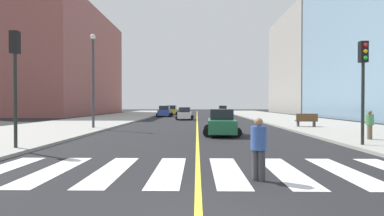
% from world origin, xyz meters
% --- Properties ---
extents(sidewalk_kerb_east, '(10.00, 120.00, 0.15)m').
position_xyz_m(sidewalk_kerb_east, '(12.20, 20.00, 0.07)').
color(sidewalk_kerb_east, '#9E9B93').
rests_on(sidewalk_kerb_east, ground).
extents(sidewalk_kerb_west, '(10.00, 120.00, 0.15)m').
position_xyz_m(sidewalk_kerb_west, '(-12.20, 20.00, 0.07)').
color(sidewalk_kerb_west, '#9E9B93').
rests_on(sidewalk_kerb_west, ground).
extents(crosswalk_paint, '(13.50, 4.00, 0.01)m').
position_xyz_m(crosswalk_paint, '(0.00, 4.00, 0.01)').
color(crosswalk_paint, silver).
rests_on(crosswalk_paint, ground).
extents(lane_divider_paint, '(0.16, 80.00, 0.01)m').
position_xyz_m(lane_divider_paint, '(0.00, 40.00, 0.01)').
color(lane_divider_paint, yellow).
rests_on(lane_divider_paint, ground).
extents(parking_garage_concrete, '(18.00, 24.00, 22.71)m').
position_xyz_m(parking_garage_concrete, '(28.80, 60.77, 11.35)').
color(parking_garage_concrete, '#9E9B93').
rests_on(parking_garage_concrete, ground).
extents(low_rise_brick_west, '(16.00, 32.00, 20.99)m').
position_xyz_m(low_rise_brick_west, '(-27.80, 52.33, 10.50)').
color(low_rise_brick_west, '#93514B').
rests_on(low_rise_brick_west, ground).
extents(car_blue_nearest, '(2.61, 4.13, 1.83)m').
position_xyz_m(car_blue_nearest, '(-5.40, 41.75, 0.85)').
color(car_blue_nearest, '#2D479E').
rests_on(car_blue_nearest, ground).
extents(car_yellow_second, '(2.65, 4.18, 1.84)m').
position_xyz_m(car_yellow_second, '(-4.95, 50.35, 0.86)').
color(car_yellow_second, gold).
rests_on(car_yellow_second, ground).
extents(car_black_third, '(2.53, 4.02, 1.78)m').
position_xyz_m(car_black_third, '(5.37, 53.87, 0.83)').
color(car_black_third, black).
rests_on(car_black_third, ground).
extents(car_green_fourth, '(2.55, 3.98, 1.75)m').
position_xyz_m(car_green_fourth, '(1.62, 14.12, 0.82)').
color(car_green_fourth, '#236B42').
rests_on(car_green_fourth, ground).
extents(car_white_fifth, '(2.38, 3.78, 1.68)m').
position_xyz_m(car_white_fifth, '(-1.64, 32.58, 0.78)').
color(car_white_fifth, silver).
rests_on(car_white_fifth, ground).
extents(traffic_light_near_corner, '(0.36, 0.41, 4.91)m').
position_xyz_m(traffic_light_near_corner, '(7.85, 8.75, 3.59)').
color(traffic_light_near_corner, black).
rests_on(traffic_light_near_corner, sidewalk_kerb_east).
extents(traffic_light_far_corner, '(0.36, 0.41, 5.16)m').
position_xyz_m(traffic_light_far_corner, '(-8.09, 7.63, 3.76)').
color(traffic_light_far_corner, black).
rests_on(traffic_light_far_corner, sidewalk_kerb_west).
extents(park_bench, '(1.83, 0.68, 1.12)m').
position_xyz_m(park_bench, '(9.42, 19.58, 0.69)').
color(park_bench, brown).
rests_on(park_bench, sidewalk_kerb_east).
extents(pedestrian_crossing, '(0.42, 0.42, 1.71)m').
position_xyz_m(pedestrian_crossing, '(1.64, 2.96, 0.94)').
color(pedestrian_crossing, '#38383D').
rests_on(pedestrian_crossing, ground).
extents(pedestrian_waiting_east, '(0.39, 0.39, 1.57)m').
position_xyz_m(pedestrian_waiting_east, '(9.47, 10.85, 1.02)').
color(pedestrian_waiting_east, brown).
rests_on(pedestrian_waiting_east, sidewalk_kerb_east).
extents(street_lamp, '(0.44, 0.44, 7.71)m').
position_xyz_m(street_lamp, '(-8.60, 18.26, 4.68)').
color(street_lamp, '#38383D').
rests_on(street_lamp, sidewalk_kerb_west).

